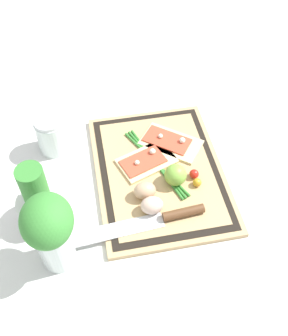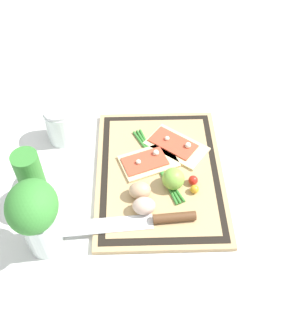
{
  "view_description": "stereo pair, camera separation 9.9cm",
  "coord_description": "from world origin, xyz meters",
  "px_view_note": "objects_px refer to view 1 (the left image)",
  "views": [
    {
      "loc": [
        -0.61,
        0.16,
        0.81
      ],
      "look_at": [
        0.0,
        0.04,
        0.03
      ],
      "focal_mm": 42.0,
      "sensor_mm": 36.0,
      "label": 1
    },
    {
      "loc": [
        -0.62,
        0.06,
        0.81
      ],
      "look_at": [
        0.0,
        0.04,
        0.03
      ],
      "focal_mm": 42.0,
      "sensor_mm": 36.0,
      "label": 2
    }
  ],
  "objects_px": {
    "egg_pink": "(152,205)",
    "herb_pot": "(40,203)",
    "pizza_slice_far": "(146,161)",
    "cherry_tomato_yellow": "(197,182)",
    "knife": "(160,219)",
    "egg_brown": "(145,191)",
    "herb_glass": "(50,230)",
    "lime": "(175,175)",
    "sauce_jar": "(52,136)",
    "pizza_slice_near": "(170,142)",
    "cherry_tomato_red": "(194,174)"
  },
  "relations": [
    {
      "from": "herb_glass",
      "to": "herb_pot",
      "type": "bearing_deg",
      "value": 14.93
    },
    {
      "from": "egg_brown",
      "to": "cherry_tomato_yellow",
      "type": "relative_size",
      "value": 2.52
    },
    {
      "from": "herb_pot",
      "to": "lime",
      "type": "bearing_deg",
      "value": -83.7
    },
    {
      "from": "pizza_slice_far",
      "to": "sauce_jar",
      "type": "relative_size",
      "value": 1.54
    },
    {
      "from": "pizza_slice_far",
      "to": "lime",
      "type": "bearing_deg",
      "value": -142.08
    },
    {
      "from": "herb_glass",
      "to": "egg_brown",
      "type": "bearing_deg",
      "value": -60.71
    },
    {
      "from": "lime",
      "to": "sauce_jar",
      "type": "relative_size",
      "value": 0.51
    },
    {
      "from": "egg_brown",
      "to": "knife",
      "type": "bearing_deg",
      "value": -163.57
    },
    {
      "from": "cherry_tomato_red",
      "to": "egg_pink",
      "type": "bearing_deg",
      "value": 122.39
    },
    {
      "from": "sauce_jar",
      "to": "herb_glass",
      "type": "bearing_deg",
      "value": 179.43
    },
    {
      "from": "knife",
      "to": "herb_glass",
      "type": "distance_m",
      "value": 0.26
    },
    {
      "from": "cherry_tomato_yellow",
      "to": "knife",
      "type": "bearing_deg",
      "value": 126.77
    },
    {
      "from": "pizza_slice_far",
      "to": "sauce_jar",
      "type": "height_order",
      "value": "sauce_jar"
    },
    {
      "from": "pizza_slice_near",
      "to": "herb_glass",
      "type": "xyz_separation_m",
      "value": [
        -0.28,
        0.31,
        0.1
      ]
    },
    {
      "from": "knife",
      "to": "herb_glass",
      "type": "bearing_deg",
      "value": 100.66
    },
    {
      "from": "pizza_slice_near",
      "to": "sauce_jar",
      "type": "bearing_deg",
      "value": 79.82
    },
    {
      "from": "pizza_slice_far",
      "to": "herb_pot",
      "type": "relative_size",
      "value": 0.92
    },
    {
      "from": "egg_pink",
      "to": "sauce_jar",
      "type": "xyz_separation_m",
      "value": [
        0.26,
        0.22,
        0.01
      ]
    },
    {
      "from": "pizza_slice_far",
      "to": "herb_pot",
      "type": "distance_m",
      "value": 0.29
    },
    {
      "from": "egg_brown",
      "to": "lime",
      "type": "relative_size",
      "value": 0.98
    },
    {
      "from": "pizza_slice_far",
      "to": "cherry_tomato_yellow",
      "type": "relative_size",
      "value": 7.71
    },
    {
      "from": "lime",
      "to": "herb_glass",
      "type": "distance_m",
      "value": 0.34
    },
    {
      "from": "egg_pink",
      "to": "egg_brown",
      "type": "bearing_deg",
      "value": 10.95
    },
    {
      "from": "egg_pink",
      "to": "cherry_tomato_red",
      "type": "relative_size",
      "value": 2.27
    },
    {
      "from": "pizza_slice_far",
      "to": "pizza_slice_near",
      "type": "bearing_deg",
      "value": -55.5
    },
    {
      "from": "egg_brown",
      "to": "cherry_tomato_red",
      "type": "xyz_separation_m",
      "value": [
        0.03,
        -0.13,
        -0.01
      ]
    },
    {
      "from": "egg_pink",
      "to": "cherry_tomato_red",
      "type": "xyz_separation_m",
      "value": [
        0.08,
        -0.12,
        -0.01
      ]
    },
    {
      "from": "knife",
      "to": "egg_pink",
      "type": "relative_size",
      "value": 5.91
    },
    {
      "from": "egg_brown",
      "to": "herb_glass",
      "type": "bearing_deg",
      "value": 119.29
    },
    {
      "from": "herb_pot",
      "to": "pizza_slice_far",
      "type": "bearing_deg",
      "value": -67.18
    },
    {
      "from": "cherry_tomato_yellow",
      "to": "pizza_slice_near",
      "type": "bearing_deg",
      "value": 12.55
    },
    {
      "from": "knife",
      "to": "egg_brown",
      "type": "xyz_separation_m",
      "value": [
        0.08,
        0.02,
        0.01
      ]
    },
    {
      "from": "egg_brown",
      "to": "lime",
      "type": "height_order",
      "value": "lime"
    },
    {
      "from": "pizza_slice_near",
      "to": "cherry_tomato_yellow",
      "type": "height_order",
      "value": "pizza_slice_near"
    },
    {
      "from": "pizza_slice_near",
      "to": "cherry_tomato_red",
      "type": "relative_size",
      "value": 7.57
    },
    {
      "from": "cherry_tomato_yellow",
      "to": "sauce_jar",
      "type": "relative_size",
      "value": 0.2
    },
    {
      "from": "pizza_slice_near",
      "to": "herb_glass",
      "type": "height_order",
      "value": "herb_glass"
    },
    {
      "from": "egg_brown",
      "to": "herb_pot",
      "type": "xyz_separation_m",
      "value": [
        -0.01,
        0.24,
        0.03
      ]
    },
    {
      "from": "cherry_tomato_red",
      "to": "knife",
      "type": "bearing_deg",
      "value": 134.77
    },
    {
      "from": "egg_pink",
      "to": "herb_pot",
      "type": "relative_size",
      "value": 0.3
    },
    {
      "from": "knife",
      "to": "herb_pot",
      "type": "bearing_deg",
      "value": 75.71
    },
    {
      "from": "pizza_slice_near",
      "to": "lime",
      "type": "distance_m",
      "value": 0.13
    },
    {
      "from": "cherry_tomato_yellow",
      "to": "sauce_jar",
      "type": "distance_m",
      "value": 0.4
    },
    {
      "from": "pizza_slice_near",
      "to": "sauce_jar",
      "type": "distance_m",
      "value": 0.32
    },
    {
      "from": "cherry_tomato_red",
      "to": "herb_glass",
      "type": "height_order",
      "value": "herb_glass"
    },
    {
      "from": "pizza_slice_near",
      "to": "herb_pot",
      "type": "distance_m",
      "value": 0.38
    },
    {
      "from": "egg_pink",
      "to": "sauce_jar",
      "type": "distance_m",
      "value": 0.34
    },
    {
      "from": "pizza_slice_far",
      "to": "cherry_tomato_red",
      "type": "bearing_deg",
      "value": -122.52
    },
    {
      "from": "pizza_slice_far",
      "to": "egg_brown",
      "type": "relative_size",
      "value": 3.06
    },
    {
      "from": "egg_brown",
      "to": "cherry_tomato_yellow",
      "type": "bearing_deg",
      "value": -86.7
    }
  ]
}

